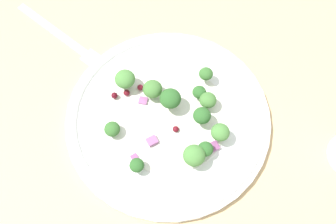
{
  "coord_description": "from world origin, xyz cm",
  "views": [
    {
      "loc": [
        -19.37,
        -8.09,
        48.88
      ],
      "look_at": [
        0.92,
        -1.47,
        2.7
      ],
      "focal_mm": 39.84,
      "sensor_mm": 36.0,
      "label": 1
    }
  ],
  "objects": [
    {
      "name": "broccoli_floret_5",
      "position": [
        1.5,
        -6.07,
        3.37
      ],
      "size": [
        2.42,
        2.42,
        2.45
      ],
      "color": "#ADD18E",
      "rests_on": "plate"
    },
    {
      "name": "fork",
      "position": [
        9.13,
        18.4,
        0.25
      ],
      "size": [
        8.32,
        18.02,
        0.5
      ],
      "color": "silver",
      "rests_on": "ground_plane"
    },
    {
      "name": "broccoli_floret_4",
      "position": [
        3.47,
        1.64,
        2.96
      ],
      "size": [
        2.75,
        2.75,
        2.79
      ],
      "color": "#9EC684",
      "rests_on": "plate"
    },
    {
      "name": "broccoli_floret_9",
      "position": [
        -7.48,
        0.45,
        2.66
      ],
      "size": [
        1.92,
        1.92,
        1.95
      ],
      "color": "#ADD18E",
      "rests_on": "plate"
    },
    {
      "name": "broccoli_floret_8",
      "position": [
        -3.76,
        4.89,
        2.54
      ],
      "size": [
        2.14,
        2.14,
        2.17
      ],
      "color": "#ADD18E",
      "rests_on": "plate"
    },
    {
      "name": "broccoli_floret_10",
      "position": [
        -4.13,
        -6.64,
        3.19
      ],
      "size": [
        2.91,
        2.91,
        2.95
      ],
      "color": "#9EC684",
      "rests_on": "plate"
    },
    {
      "name": "cranberry_0",
      "position": [
        3.76,
        3.66,
        1.86
      ],
      "size": [
        0.86,
        0.86,
        0.86
      ],
      "primitive_type": "sphere",
      "color": "maroon",
      "rests_on": "plate"
    },
    {
      "name": "cranberry_2",
      "position": [
        -0.78,
        -3.15,
        1.74
      ],
      "size": [
        0.88,
        0.88,
        0.88
      ],
      "primitive_type": "sphere",
      "color": "maroon",
      "rests_on": "plate"
    },
    {
      "name": "onion_bit_1",
      "position": [
        -6.39,
        0.72,
        1.48
      ],
      "size": [
        1.48,
        1.52,
        0.52
      ],
      "primitive_type": "cube",
      "rotation": [
        0.0,
        0.0,
        0.86
      ],
      "color": "#934C84",
      "rests_on": "plate"
    },
    {
      "name": "cranberry_3",
      "position": [
        1.31,
        6.64,
        2.01
      ],
      "size": [
        0.91,
        0.91,
        0.91
      ],
      "primitive_type": "sphere",
      "color": "#4C0A14",
      "rests_on": "plate"
    },
    {
      "name": "broccoli_floret_1",
      "position": [
        -2.67,
        -7.79,
        2.76
      ],
      "size": [
        2.06,
        2.06,
        2.09
      ],
      "color": "#8EB77A",
      "rests_on": "plate"
    },
    {
      "name": "broccoli_floret_7",
      "position": [
        2.47,
        -1.3,
        3.68
      ],
      "size": [
        2.95,
        2.95,
        2.99
      ],
      "color": "#ADD18E",
      "rests_on": "plate"
    },
    {
      "name": "onion_bit_3",
      "position": [
        4.54,
        2.38,
        1.55
      ],
      "size": [
        1.44,
        1.53,
        0.47
      ],
      "primitive_type": "cube",
      "rotation": [
        0.0,
        0.0,
        2.91
      ],
      "color": "#934C84",
      "rests_on": "plate"
    },
    {
      "name": "broccoli_floret_6",
      "position": [
        0.21,
        -9.02,
        3.23
      ],
      "size": [
        2.51,
        2.51,
        2.54
      ],
      "color": "#8EB77A",
      "rests_on": "plate"
    },
    {
      "name": "broccoli_floret_2",
      "position": [
        3.56,
        5.74,
        3.39
      ],
      "size": [
        2.88,
        2.88,
        2.92
      ],
      "color": "#8EB77A",
      "rests_on": "plate"
    },
    {
      "name": "plate",
      "position": [
        0.92,
        -1.47,
        0.86
      ],
      "size": [
        28.76,
        28.76,
        1.7
      ],
      "color": "white",
      "rests_on": "ground_plane"
    },
    {
      "name": "cranberry_1",
      "position": [
        2.36,
        5.22,
        1.8
      ],
      "size": [
        0.91,
        0.91,
        0.91
      ],
      "primitive_type": "sphere",
      "color": "maroon",
      "rests_on": "plate"
    },
    {
      "name": "onion_bit_2",
      "position": [
        2.01,
        2.6,
        1.48
      ],
      "size": [
        1.21,
        1.31,
        0.51
      ],
      "primitive_type": "cube",
      "rotation": [
        0.0,
        0.0,
        1.67
      ],
      "color": "#A35B93",
      "rests_on": "plate"
    },
    {
      "name": "dressing_pool",
      "position": [
        0.92,
        -1.47,
        1.3
      ],
      "size": [
        16.68,
        16.68,
        0.2
      ],
      "primitive_type": "cylinder",
      "color": "white",
      "rests_on": "plate"
    },
    {
      "name": "broccoli_floret_11",
      "position": [
        4.16,
        -6.2,
        3.02
      ],
      "size": [
        2.37,
        2.37,
        2.4
      ],
      "color": "#8EB77A",
      "rests_on": "plate"
    },
    {
      "name": "broccoli_floret_0",
      "position": [
        5.15,
        -4.69,
        2.73
      ],
      "size": [
        1.94,
        1.94,
        1.97
      ],
      "color": "#8EB77A",
      "rests_on": "plate"
    },
    {
      "name": "broccoli_floret_3",
      "position": [
        8.03,
        -4.81,
        3.2
      ],
      "size": [
        2.02,
        2.02,
        2.05
      ],
      "color": "#9EC684",
      "rests_on": "plate"
    },
    {
      "name": "ground_plane",
      "position": [
        0.0,
        0.0,
        -1.0
      ],
      "size": [
        180.0,
        180.0,
        2.0
      ],
      "primitive_type": "cube",
      "color": "tan"
    },
    {
      "name": "onion_bit_4",
      "position": [
        -3.4,
        -0.62,
        1.76
      ],
      "size": [
        1.81,
        1.8,
        0.58
      ],
      "primitive_type": "cube",
      "rotation": [
        0.0,
        0.0,
        0.81
      ],
      "color": "#A35B93",
      "rests_on": "plate"
    },
    {
      "name": "onion_bit_0",
      "position": [
        -1.57,
        -8.71,
        1.6
      ],
      "size": [
        1.87,
        1.87,
        0.49
      ],
      "primitive_type": "cube",
      "rotation": [
        0.0,
        0.0,
        0.77
      ],
      "color": "#934C84",
      "rests_on": "plate"
    }
  ]
}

